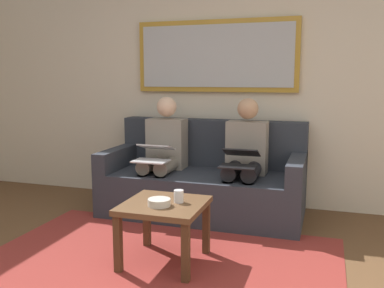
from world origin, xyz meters
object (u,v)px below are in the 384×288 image
at_px(person_left, 245,155).
at_px(laptop_black, 240,159).
at_px(couch, 205,181).
at_px(laptop_silver, 154,153).
at_px(framed_mirror, 216,56).
at_px(person_right, 163,151).
at_px(bowl, 159,202).
at_px(cup, 179,196).
at_px(coffee_table, 164,213).

relative_size(person_left, laptop_black, 3.31).
distance_m(couch, laptop_silver, 0.60).
distance_m(person_left, laptop_silver, 0.86).
height_order(framed_mirror, person_right, framed_mirror).
distance_m(framed_mirror, bowl, 2.00).
distance_m(framed_mirror, person_right, 1.12).
distance_m(framed_mirror, person_left, 1.12).
xyz_separation_m(framed_mirror, person_left, (-0.41, 0.46, -0.94)).
bearing_deg(cup, laptop_silver, -57.40).
xyz_separation_m(cup, laptop_black, (-0.27, -0.87, 0.13)).
height_order(framed_mirror, cup, framed_mirror).
height_order(couch, framed_mirror, framed_mirror).
relative_size(person_left, laptop_silver, 3.22).
bearing_deg(cup, framed_mirror, -84.78).
height_order(couch, bowl, couch).
bearing_deg(bowl, coffee_table, -94.02).
xyz_separation_m(framed_mirror, laptop_silver, (0.41, 0.70, -0.92)).
xyz_separation_m(couch, person_right, (0.41, 0.07, 0.30)).
bearing_deg(person_right, bowl, 110.19).
bearing_deg(framed_mirror, laptop_black, 120.56).
bearing_deg(coffee_table, couch, -87.83).
distance_m(cup, person_right, 1.24).
distance_m(couch, person_right, 0.51).
relative_size(framed_mirror, coffee_table, 2.98).
bearing_deg(bowl, laptop_silver, -65.41).
relative_size(framed_mirror, cup, 18.89).
bearing_deg(framed_mirror, person_left, 131.95).
relative_size(coffee_table, person_left, 0.50).
height_order(person_left, laptop_silver, person_left).
bearing_deg(person_left, laptop_black, 90.00).
xyz_separation_m(coffee_table, laptop_silver, (0.46, -0.91, 0.25)).
distance_m(cup, laptop_silver, 1.04).
height_order(laptop_black, laptop_silver, same).
bearing_deg(person_left, cup, 76.39).
distance_m(couch, cup, 1.20).
xyz_separation_m(cup, bowl, (0.10, 0.12, -0.02)).
distance_m(coffee_table, bowl, 0.13).
bearing_deg(framed_mirror, couch, 90.00).
xyz_separation_m(person_left, laptop_black, (-0.00, 0.24, 0.01)).
relative_size(bowl, person_right, 0.14).
height_order(framed_mirror, bowl, framed_mirror).
xyz_separation_m(cup, person_left, (-0.27, -1.11, 0.12)).
distance_m(couch, coffee_table, 1.22).
bearing_deg(laptop_silver, bowl, 114.59).
distance_m(laptop_black, person_right, 0.86).
xyz_separation_m(bowl, person_left, (-0.37, -1.23, 0.14)).
bearing_deg(coffee_table, framed_mirror, -88.36).
bearing_deg(bowl, laptop_black, -110.52).
relative_size(bowl, person_left, 0.14).
bearing_deg(person_right, cup, 116.57).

